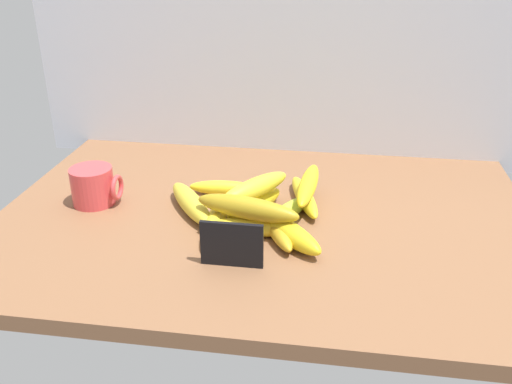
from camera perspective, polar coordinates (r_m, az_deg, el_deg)
The scene contains 16 objects.
counter_top at distance 114.33cm, azimuth 0.83°, elevation -3.16°, with size 110.00×76.00×3.00cm, color brown.
back_wall at distance 140.72cm, azimuth 3.16°, elevation 16.74°, with size 130.00×2.00×70.00cm, color silver.
chalkboard_sign at distance 95.82cm, azimuth -2.52°, elevation -5.60°, with size 11.00×1.80×8.40cm.
coffee_mug at distance 122.20cm, azimuth -16.41°, elevation 0.60°, with size 10.47×8.97×8.05cm.
banana_0 at distance 122.09cm, azimuth -3.24°, elevation 0.41°, with size 15.83×3.30×3.30cm, color yellow.
banana_1 at distance 114.85cm, azimuth -6.73°, elevation -1.15°, with size 20.09×4.30×4.30cm, color gold.
banana_2 at distance 113.83cm, azimuth -0.16°, elevation -1.25°, with size 16.52×4.19×4.19cm, color yellow.
banana_3 at distance 105.77cm, azimuth -0.61°, elevation -3.68°, with size 19.85×3.50×3.50cm, color yellow.
banana_4 at distance 106.09cm, azimuth 2.06°, elevation -3.58°, with size 18.52×3.58×3.58cm, color gold.
banana_5 at distance 108.11cm, azimuth -4.19°, elevation -3.02°, with size 19.59×3.66×3.66cm, color yellow.
banana_6 at distance 118.35cm, azimuth 5.01°, elevation -0.47°, with size 19.68×3.37×3.37cm, color yellow.
banana_7 at distance 103.51cm, azimuth 3.27°, elevation -4.14°, with size 18.42×4.40×4.40cm, color yellow.
banana_8 at distance 112.23cm, azimuth 3.37°, elevation -1.97°, with size 15.82×3.26×3.26cm, color #9FBB32.
banana_9 at distance 104.41cm, azimuth -0.90°, elevation -1.65°, with size 20.74×4.34×4.34cm, color #AA8A1B.
banana_10 at distance 111.00cm, azimuth -0.16°, elevation 0.39°, with size 18.79×4.05×4.05cm, color yellow.
banana_11 at distance 115.59cm, azimuth 5.41°, elevation 0.75°, with size 20.40×3.58×3.58cm, color yellow.
Camera 1 is at (13.28, -99.46, 56.29)cm, focal length 38.75 mm.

